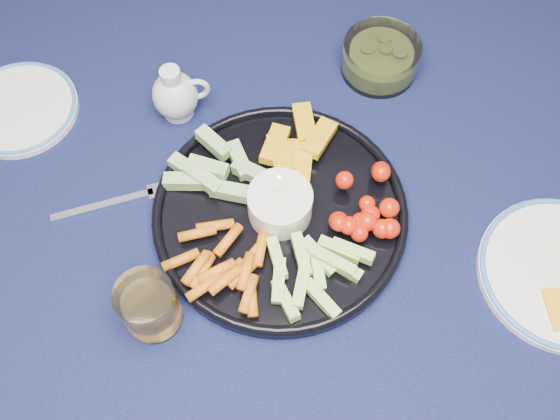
{
  "coord_description": "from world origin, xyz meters",
  "views": [
    {
      "loc": [
        0.11,
        -0.47,
        1.55
      ],
      "look_at": [
        0.1,
        -0.07,
        0.77
      ],
      "focal_mm": 40.0,
      "sensor_mm": 36.0,
      "label": 1
    }
  ],
  "objects_px": {
    "crudite_platter": "(278,210)",
    "pickle_bowl": "(380,59)",
    "creamer_pitcher": "(176,95)",
    "dining_table": "(220,205)",
    "side_plate_extra": "(19,108)",
    "juice_tumbler": "(150,307)"
  },
  "relations": [
    {
      "from": "pickle_bowl",
      "to": "juice_tumbler",
      "type": "xyz_separation_m",
      "value": [
        -0.32,
        -0.43,
        0.01
      ]
    },
    {
      "from": "dining_table",
      "to": "crudite_platter",
      "type": "xyz_separation_m",
      "value": [
        0.1,
        -0.06,
        0.11
      ]
    },
    {
      "from": "juice_tumbler",
      "to": "crudite_platter",
      "type": "bearing_deg",
      "value": 43.95
    },
    {
      "from": "crudite_platter",
      "to": "dining_table",
      "type": "bearing_deg",
      "value": 145.83
    },
    {
      "from": "side_plate_extra",
      "to": "crudite_platter",
      "type": "bearing_deg",
      "value": -23.28
    },
    {
      "from": "dining_table",
      "to": "creamer_pitcher",
      "type": "distance_m",
      "value": 0.19
    },
    {
      "from": "crudite_platter",
      "to": "creamer_pitcher",
      "type": "bearing_deg",
      "value": 131.31
    },
    {
      "from": "dining_table",
      "to": "side_plate_extra",
      "type": "xyz_separation_m",
      "value": [
        -0.32,
        0.11,
        0.1
      ]
    },
    {
      "from": "creamer_pitcher",
      "to": "pickle_bowl",
      "type": "distance_m",
      "value": 0.33
    },
    {
      "from": "crudite_platter",
      "to": "pickle_bowl",
      "type": "distance_m",
      "value": 0.32
    },
    {
      "from": "creamer_pitcher",
      "to": "side_plate_extra",
      "type": "relative_size",
      "value": 0.53
    },
    {
      "from": "pickle_bowl",
      "to": "side_plate_extra",
      "type": "distance_m",
      "value": 0.58
    },
    {
      "from": "pickle_bowl",
      "to": "dining_table",
      "type": "bearing_deg",
      "value": -139.97
    },
    {
      "from": "creamer_pitcher",
      "to": "dining_table",
      "type": "bearing_deg",
      "value": -61.02
    },
    {
      "from": "pickle_bowl",
      "to": "side_plate_extra",
      "type": "height_order",
      "value": "pickle_bowl"
    },
    {
      "from": "creamer_pitcher",
      "to": "juice_tumbler",
      "type": "relative_size",
      "value": 1.09
    },
    {
      "from": "dining_table",
      "to": "side_plate_extra",
      "type": "distance_m",
      "value": 0.35
    },
    {
      "from": "pickle_bowl",
      "to": "crudite_platter",
      "type": "bearing_deg",
      "value": -119.55
    },
    {
      "from": "pickle_bowl",
      "to": "juice_tumbler",
      "type": "distance_m",
      "value": 0.53
    },
    {
      "from": "crudite_platter",
      "to": "side_plate_extra",
      "type": "bearing_deg",
      "value": 156.72
    },
    {
      "from": "side_plate_extra",
      "to": "dining_table",
      "type": "bearing_deg",
      "value": -19.57
    },
    {
      "from": "crudite_platter",
      "to": "side_plate_extra",
      "type": "height_order",
      "value": "crudite_platter"
    }
  ]
}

